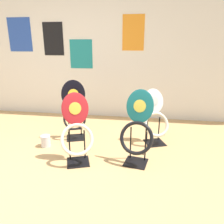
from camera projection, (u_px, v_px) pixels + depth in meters
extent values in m
plane|color=tan|center=(20.00, 178.00, 2.50)|extent=(14.00, 14.00, 0.00)
cube|color=silver|center=(78.00, 52.00, 4.35)|extent=(8.00, 0.06, 2.60)
cube|color=orange|center=(133.00, 33.00, 4.05)|extent=(0.41, 0.01, 0.64)
cube|color=#284CAD|center=(20.00, 35.00, 4.40)|extent=(0.49, 0.01, 0.65)
cube|color=teal|center=(81.00, 54.00, 4.32)|extent=(0.45, 0.01, 0.55)
cube|color=black|center=(53.00, 39.00, 4.32)|extent=(0.41, 0.01, 0.63)
cube|color=black|center=(155.00, 143.00, 3.38)|extent=(0.36, 0.36, 0.01)
cylinder|color=black|center=(147.00, 130.00, 3.39)|extent=(0.02, 0.02, 0.37)
cylinder|color=black|center=(159.00, 128.00, 3.43)|extent=(0.02, 0.02, 0.37)
cylinder|color=black|center=(157.00, 135.00, 3.26)|extent=(0.21, 0.10, 0.02)
torus|color=beige|center=(156.00, 124.00, 3.27)|extent=(0.45, 0.36, 0.36)
ellipsoid|color=white|center=(154.00, 101.00, 3.31)|extent=(0.34, 0.26, 0.36)
ellipsoid|color=silver|center=(154.00, 101.00, 3.29)|extent=(0.15, 0.10, 0.14)
sphere|color=silver|center=(149.00, 114.00, 3.28)|extent=(0.02, 0.02, 0.02)
sphere|color=silver|center=(160.00, 113.00, 3.32)|extent=(0.02, 0.02, 0.02)
cube|color=black|center=(76.00, 138.00, 3.56)|extent=(0.36, 0.36, 0.01)
cylinder|color=black|center=(69.00, 124.00, 3.56)|extent=(0.02, 0.02, 0.43)
cylinder|color=black|center=(81.00, 123.00, 3.60)|extent=(0.02, 0.02, 0.43)
cylinder|color=black|center=(75.00, 129.00, 3.44)|extent=(0.22, 0.09, 0.02)
torus|color=black|center=(75.00, 119.00, 3.44)|extent=(0.38, 0.24, 0.35)
ellipsoid|color=black|center=(73.00, 94.00, 3.39)|extent=(0.37, 0.19, 0.45)
ellipsoid|color=yellow|center=(73.00, 95.00, 3.38)|extent=(0.16, 0.08, 0.17)
sphere|color=silver|center=(68.00, 109.00, 3.42)|extent=(0.02, 0.02, 0.02)
sphere|color=silver|center=(81.00, 108.00, 3.45)|extent=(0.02, 0.02, 0.02)
cube|color=black|center=(136.00, 162.00, 2.82)|extent=(0.32, 0.32, 0.01)
cylinder|color=black|center=(131.00, 143.00, 2.86)|extent=(0.02, 0.02, 0.44)
cylinder|color=black|center=(145.00, 145.00, 2.80)|extent=(0.02, 0.02, 0.44)
cylinder|color=black|center=(135.00, 153.00, 2.70)|extent=(0.22, 0.06, 0.02)
torus|color=black|center=(136.00, 138.00, 2.69)|extent=(0.45, 0.29, 0.40)
ellipsoid|color=#197075|center=(140.00, 106.00, 2.71)|extent=(0.36, 0.19, 0.41)
ellipsoid|color=#EADB4C|center=(140.00, 106.00, 2.69)|extent=(0.16, 0.08, 0.16)
sphere|color=silver|center=(131.00, 122.00, 2.75)|extent=(0.02, 0.02, 0.02)
sphere|color=silver|center=(146.00, 124.00, 2.69)|extent=(0.02, 0.02, 0.02)
cube|color=black|center=(78.00, 162.00, 2.83)|extent=(0.36, 0.36, 0.01)
cylinder|color=black|center=(70.00, 145.00, 2.84)|extent=(0.02, 0.02, 0.39)
cylinder|color=black|center=(85.00, 144.00, 2.87)|extent=(0.02, 0.02, 0.39)
cylinder|color=black|center=(78.00, 154.00, 2.71)|extent=(0.22, 0.09, 0.02)
torus|color=beige|center=(77.00, 140.00, 2.71)|extent=(0.47, 0.38, 0.38)
ellipsoid|color=#AD1E23|center=(75.00, 109.00, 2.76)|extent=(0.38, 0.28, 0.40)
ellipsoid|color=yellow|center=(75.00, 108.00, 2.74)|extent=(0.17, 0.11, 0.15)
sphere|color=silver|center=(69.00, 125.00, 2.73)|extent=(0.02, 0.02, 0.02)
sphere|color=silver|center=(84.00, 124.00, 2.77)|extent=(0.02, 0.02, 0.02)
cylinder|color=silver|center=(46.00, 141.00, 3.26)|extent=(0.14, 0.14, 0.17)
torus|color=silver|center=(45.00, 136.00, 3.23)|extent=(0.15, 0.15, 0.01)
cylinder|color=#B2B2B7|center=(45.00, 136.00, 3.23)|extent=(0.12, 0.12, 0.00)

